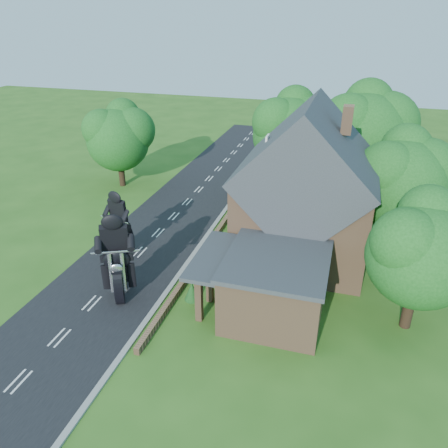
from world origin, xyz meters
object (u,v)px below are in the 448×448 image
(house, at_px, (305,194))
(annex, at_px, (273,285))
(garden_wall, at_px, (209,245))
(motorcycle_follow, at_px, (122,246))
(motorcycle_lead, at_px, (120,285))

(house, height_order, annex, house)
(garden_wall, relative_size, annex, 3.12)
(annex, height_order, motorcycle_follow, annex)
(annex, bearing_deg, garden_wall, 133.84)
(garden_wall, xyz_separation_m, motorcycle_lead, (-3.01, -6.92, 0.60))
(motorcycle_lead, bearing_deg, motorcycle_follow, -87.48)
(garden_wall, distance_m, motorcycle_follow, 5.87)
(garden_wall, bearing_deg, motorcycle_lead, -113.52)
(annex, relative_size, motorcycle_follow, 4.65)
(garden_wall, xyz_separation_m, motorcycle_follow, (-5.18, -2.72, 0.51))
(house, bearing_deg, annex, -95.24)
(garden_wall, height_order, house, house)
(garden_wall, bearing_deg, motorcycle_follow, -152.32)
(garden_wall, relative_size, motorcycle_follow, 14.50)
(motorcycle_lead, distance_m, motorcycle_follow, 4.73)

